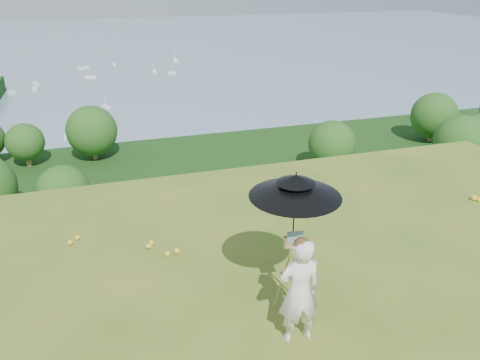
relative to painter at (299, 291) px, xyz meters
name	(u,v)px	position (x,y,z in m)	size (l,w,h in m)	color
ground	(413,352)	(1.43, -0.71, -0.82)	(14.00, 14.00, 0.00)	#476C1F
forest_slope	(164,326)	(1.43, 34.29, -29.82)	(140.00, 56.00, 22.00)	#133A10
shoreline_tier	(134,213)	(1.43, 74.29, -36.82)	(170.00, 28.00, 8.00)	#71675A
bay_water	(101,58)	(1.43, 239.29, -34.82)	(700.00, 700.00, 0.00)	slate
slope_trees	(154,206)	(1.43, 34.29, -15.82)	(110.00, 50.00, 6.00)	#185118
harbor_town	(130,181)	(1.43, 74.29, -30.32)	(110.00, 22.00, 5.00)	silver
moored_boats	(71,97)	(-11.07, 160.29, -34.47)	(140.00, 140.00, 0.70)	white
wildflowers	(403,336)	(1.43, -0.46, -0.76)	(10.00, 10.50, 0.12)	yellow
painter	(299,291)	(0.00, 0.00, 0.00)	(0.60, 0.39, 1.64)	white
field_easel	(292,271)	(0.15, 0.59, -0.11)	(0.54, 0.54, 1.42)	#AE8F49
sun_umbrella	(294,209)	(0.15, 0.62, 0.92)	(1.28, 1.28, 1.13)	black
painter_cap	(302,242)	(0.00, 0.00, 0.77)	(0.22, 0.26, 0.10)	#DE7988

